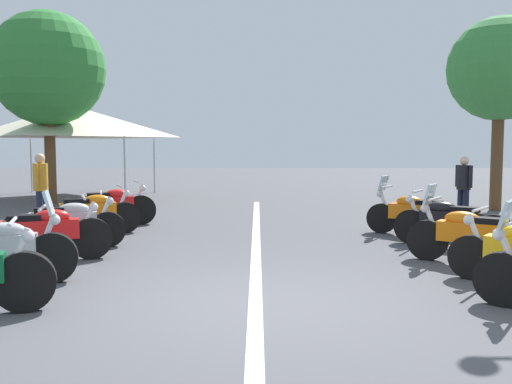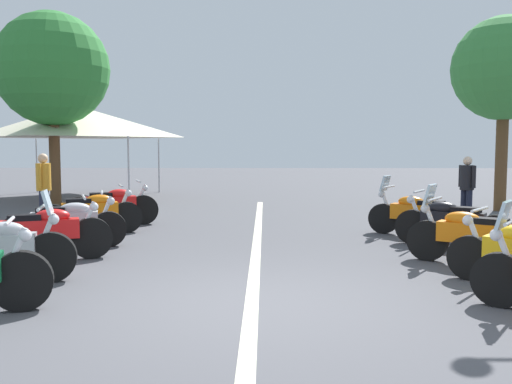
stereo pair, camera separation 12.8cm
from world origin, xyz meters
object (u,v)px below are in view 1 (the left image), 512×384
(motorcycle_left_row_3, at_px, (65,223))
(motorcycle_left_row_5, at_px, (110,205))
(roadside_tree_1, at_px, (500,70))
(motorcycle_left_row_2, at_px, (41,233))
(roadside_tree_0, at_px, (48,69))
(motorcycle_left_row_4, at_px, (89,212))
(event_tent, at_px, (71,121))
(bystander_1, at_px, (41,184))
(motorcycle_right_row_2, at_px, (472,235))
(motorcycle_right_row_4, at_px, (416,213))
(bystander_2, at_px, (464,184))
(motorcycle_right_row_3, at_px, (450,222))

(motorcycle_left_row_3, bearing_deg, motorcycle_left_row_5, 72.75)
(motorcycle_left_row_3, relative_size, roadside_tree_1, 0.39)
(motorcycle_left_row_2, xyz_separation_m, roadside_tree_0, (8.16, 2.88, 3.60))
(motorcycle_left_row_4, distance_m, roadside_tree_0, 7.15)
(event_tent, bearing_deg, bystander_1, -166.99)
(motorcycle_right_row_2, distance_m, motorcycle_right_row_4, 2.71)
(motorcycle_right_row_2, height_order, motorcycle_right_row_4, motorcycle_right_row_2)
(motorcycle_left_row_5, bearing_deg, motorcycle_left_row_4, -114.65)
(motorcycle_left_row_3, xyz_separation_m, bystander_1, (2.70, 1.46, 0.50))
(motorcycle_left_row_3, height_order, bystander_1, bystander_1)
(bystander_2, xyz_separation_m, event_tent, (6.04, 11.27, 1.74))
(bystander_1, distance_m, roadside_tree_0, 5.53)
(motorcycle_left_row_2, bearing_deg, motorcycle_left_row_3, 70.29)
(motorcycle_left_row_4, xyz_separation_m, motorcycle_right_row_2, (-2.84, -6.63, 0.01))
(motorcycle_left_row_4, height_order, roadside_tree_1, roadside_tree_1)
(motorcycle_left_row_3, distance_m, bystander_1, 3.11)
(motorcycle_left_row_5, bearing_deg, roadside_tree_1, -3.47)
(bystander_2, relative_size, event_tent, 0.29)
(motorcycle_right_row_4, xyz_separation_m, bystander_1, (1.28, 7.98, 0.49))
(motorcycle_left_row_3, bearing_deg, motorcycle_right_row_2, -27.44)
(motorcycle_left_row_3, distance_m, motorcycle_right_row_4, 6.68)
(motorcycle_right_row_3, bearing_deg, motorcycle_left_row_5, 10.77)
(roadside_tree_1, bearing_deg, motorcycle_left_row_5, 107.16)
(motorcycle_right_row_3, distance_m, bystander_1, 8.62)
(motorcycle_left_row_3, xyz_separation_m, motorcycle_left_row_5, (2.78, -0.05, 0.01))
(motorcycle_left_row_3, distance_m, motorcycle_right_row_2, 6.72)
(motorcycle_left_row_3, bearing_deg, motorcycle_left_row_2, -104.86)
(motorcycle_left_row_3, relative_size, roadside_tree_0, 0.36)
(motorcycle_left_row_3, bearing_deg, roadside_tree_0, 95.71)
(motorcycle_right_row_2, bearing_deg, event_tent, -14.60)
(roadside_tree_0, height_order, event_tent, roadside_tree_0)
(motorcycle_left_row_3, xyz_separation_m, motorcycle_right_row_4, (1.42, -6.53, 0.01))
(motorcycle_left_row_2, bearing_deg, motorcycle_left_row_5, 68.58)
(roadside_tree_0, bearing_deg, motorcycle_left_row_4, -152.94)
(motorcycle_left_row_2, bearing_deg, roadside_tree_0, 88.26)
(motorcycle_right_row_4, xyz_separation_m, event_tent, (8.13, 9.57, 2.19))
(motorcycle_left_row_2, height_order, event_tent, event_tent)
(bystander_1, xyz_separation_m, bystander_2, (0.81, -9.69, -0.05))
(motorcycle_right_row_2, bearing_deg, bystander_2, -75.13)
(motorcycle_right_row_3, height_order, roadside_tree_0, roadside_tree_0)
(bystander_2, relative_size, roadside_tree_0, 0.27)
(motorcycle_right_row_4, height_order, roadside_tree_1, roadside_tree_1)
(bystander_2, bearing_deg, motorcycle_right_row_4, -151.15)
(motorcycle_right_row_4, distance_m, bystander_2, 2.73)
(motorcycle_left_row_5, bearing_deg, event_tent, 93.87)
(motorcycle_left_row_3, height_order, motorcycle_right_row_2, motorcycle_right_row_2)
(bystander_1, distance_m, roadside_tree_1, 12.25)
(motorcycle_left_row_4, xyz_separation_m, bystander_2, (1.96, -8.28, 0.44))
(motorcycle_right_row_3, relative_size, roadside_tree_1, 0.34)
(motorcycle_left_row_4, distance_m, bystander_1, 1.89)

